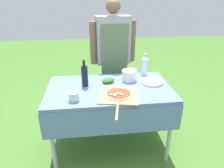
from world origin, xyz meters
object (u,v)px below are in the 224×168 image
Objects in this scene: mixing_tub at (129,75)px; sauce_jar at (74,97)px; water_bottle at (144,66)px; plate_stack at (152,82)px; person_cook at (113,52)px; oil_bottle at (85,76)px; prep_table at (109,95)px; pizza_on_peel at (119,95)px; herb_container at (108,81)px.

sauce_jar is at bearing -146.58° from mixing_tub.
water_bottle is 1.08× the size of plate_stack.
oil_bottle is (-0.38, -0.63, -0.07)m from person_cook.
sauce_jar reaches higher than plate_stack.
mixing_tub reaches higher than plate_stack.
oil_bottle is at bearing 179.35° from plate_stack.
oil_bottle is 0.75m from plate_stack.
pizza_on_peel reaches higher than prep_table.
sauce_jar is at bearing -108.24° from oil_bottle.
sauce_jar is (-0.36, -0.35, 0.01)m from herb_container.
plate_stack is at bearing 19.75° from sauce_jar.
person_cook reaches higher than prep_table.
person_cook is 16.82× the size of sauce_jar.
herb_container is at bearing -161.71° from water_bottle.
plate_stack is (0.04, -0.19, -0.12)m from water_bottle.
pizza_on_peel is at bearing -70.82° from prep_table.
mixing_tub is (0.18, 0.37, 0.05)m from pizza_on_peel.
herb_container reaches higher than pizza_on_peel.
mixing_tub is at bearing 33.42° from sauce_jar.
person_cook reaches higher than herb_container.
herb_container reaches higher than plate_stack.
water_bottle is 0.48m from herb_container.
oil_bottle is 3.06× the size of sauce_jar.
pizza_on_peel is (-0.06, -0.90, -0.17)m from person_cook.
water_bottle is at bearing 14.71° from oil_bottle.
prep_table is 0.16m from herb_container.
herb_container is 0.25m from mixing_tub.
sauce_jar is (-0.60, -0.40, -0.02)m from mixing_tub.
sauce_jar is (-0.80, -0.49, -0.10)m from water_bottle.
plate_stack is at bearing 8.17° from prep_table.
herb_container is (-0.07, 0.31, 0.01)m from pizza_on_peel.
oil_bottle is 0.34m from sauce_jar.
sauce_jar is at bearing -135.73° from herb_container.
herb_container is at bearing 8.11° from oil_bottle.
pizza_on_peel is at bearing 80.53° from person_cook.
prep_table is at bearing 73.91° from person_cook.
pizza_on_peel is at bearing -40.70° from oil_bottle.
prep_table is at bearing -149.59° from water_bottle.
prep_table is 0.34m from oil_bottle.
person_cook is 0.75m from plate_stack.
sauce_jar is at bearing 56.80° from person_cook.
herb_container is at bearing 90.54° from prep_table.
prep_table is at bearing -146.12° from mixing_tub.
pizza_on_peel is 3.09× the size of herb_container.
plate_stack is at bearing -5.23° from herb_container.
person_cook reaches higher than water_bottle.
mixing_tub is at bearing 96.51° from person_cook.
sauce_jar is (-0.43, -0.03, 0.02)m from pizza_on_peel.
herb_container is 2.16× the size of sauce_jar.
mixing_tub is (0.25, 0.05, 0.03)m from herb_container.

